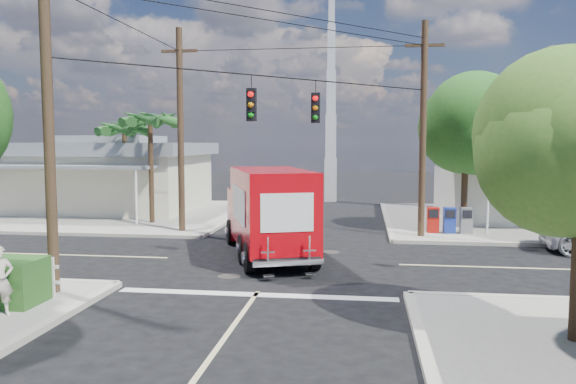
# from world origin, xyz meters

# --- Properties ---
(ground) EXTENTS (120.00, 120.00, 0.00)m
(ground) POSITION_xyz_m (0.00, 0.00, 0.00)
(ground) COLOR black
(ground) RESTS_ON ground
(sidewalk_ne) EXTENTS (14.12, 14.12, 0.14)m
(sidewalk_ne) POSITION_xyz_m (10.88, 10.88, 0.07)
(sidewalk_ne) COLOR gray
(sidewalk_ne) RESTS_ON ground
(sidewalk_nw) EXTENTS (14.12, 14.12, 0.14)m
(sidewalk_nw) POSITION_xyz_m (-10.88, 10.88, 0.07)
(sidewalk_nw) COLOR gray
(sidewalk_nw) RESTS_ON ground
(road_markings) EXTENTS (32.00, 32.00, 0.01)m
(road_markings) POSITION_xyz_m (0.00, -1.47, 0.01)
(road_markings) COLOR beige
(road_markings) RESTS_ON ground
(building_ne) EXTENTS (11.80, 10.20, 4.50)m
(building_ne) POSITION_xyz_m (12.50, 11.97, 2.32)
(building_ne) COLOR beige
(building_ne) RESTS_ON sidewalk_ne
(building_nw) EXTENTS (10.80, 10.20, 4.30)m
(building_nw) POSITION_xyz_m (-12.00, 12.46, 2.22)
(building_nw) COLOR beige
(building_nw) RESTS_ON sidewalk_nw
(radio_tower) EXTENTS (0.80, 0.80, 17.00)m
(radio_tower) POSITION_xyz_m (0.50, 20.00, 5.64)
(radio_tower) COLOR silver
(radio_tower) RESTS_ON ground
(tree_ne_front) EXTENTS (4.21, 4.14, 6.66)m
(tree_ne_front) POSITION_xyz_m (7.21, 6.76, 4.77)
(tree_ne_front) COLOR #422D1C
(tree_ne_front) RESTS_ON sidewalk_ne
(tree_ne_back) EXTENTS (3.77, 3.66, 5.82)m
(tree_ne_back) POSITION_xyz_m (9.81, 8.96, 4.19)
(tree_ne_back) COLOR #422D1C
(tree_ne_back) RESTS_ON sidewalk_ne
(palm_nw_front) EXTENTS (3.01, 3.08, 5.59)m
(palm_nw_front) POSITION_xyz_m (-7.50, 7.50, 5.04)
(palm_nw_front) COLOR #422D1C
(palm_nw_front) RESTS_ON sidewalk_nw
(palm_nw_back) EXTENTS (3.01, 3.08, 5.19)m
(palm_nw_back) POSITION_xyz_m (-9.50, 9.00, 4.67)
(palm_nw_back) COLOR #422D1C
(palm_nw_back) RESTS_ON sidewalk_nw
(utility_poles) EXTENTS (12.00, 10.68, 9.00)m
(utility_poles) POSITION_xyz_m (-1.58, 1.60, 4.67)
(utility_poles) COLOR #473321
(utility_poles) RESTS_ON ground
(vending_boxes) EXTENTS (1.90, 0.50, 1.10)m
(vending_boxes) POSITION_xyz_m (6.50, 6.20, 0.69)
(vending_boxes) COLOR #AF150F
(vending_boxes) RESTS_ON sidewalk_ne
(delivery_truck) EXTENTS (4.43, 7.51, 3.13)m
(delivery_truck) POSITION_xyz_m (-0.54, 0.76, 1.59)
(delivery_truck) COLOR black
(delivery_truck) RESTS_ON ground
(pedestrian) EXTENTS (0.67, 0.70, 1.61)m
(pedestrian) POSITION_xyz_m (-5.26, -7.30, 0.94)
(pedestrian) COLOR beige
(pedestrian) RESTS_ON sidewalk_sw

